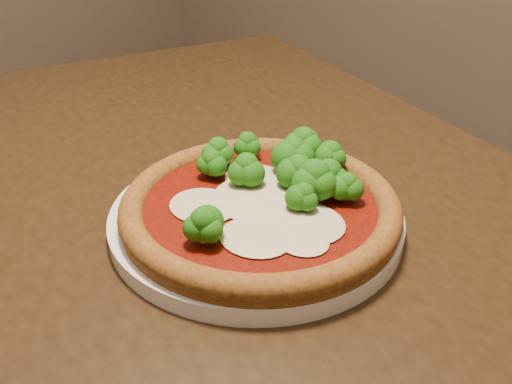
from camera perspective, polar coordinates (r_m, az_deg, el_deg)
The scene contains 3 objects.
dining_table at distance 0.66m, azimuth -3.91°, elevation -9.91°, with size 1.41×1.20×0.75m.
plate at distance 0.58m, azimuth 0.00°, elevation -2.62°, with size 0.30×0.30×0.02m, color white.
pizza at distance 0.57m, azimuth 0.99°, elevation -0.58°, with size 0.28×0.28×0.06m.
Camera 1 is at (0.50, -0.30, 1.08)m, focal length 40.00 mm.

